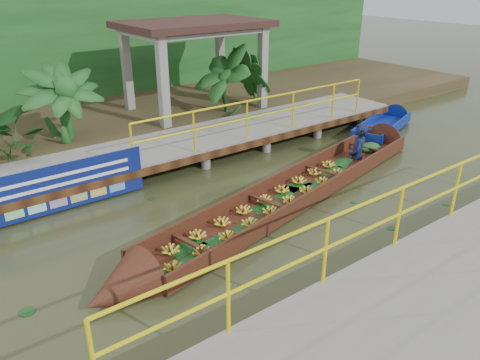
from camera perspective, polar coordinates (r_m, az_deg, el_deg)
ground at (r=9.42m, az=-0.29°, el=-4.98°), size 80.00×80.00×0.00m
land_strip at (r=15.56m, az=-17.13°, el=6.78°), size 30.00×8.00×0.45m
far_dock at (r=11.91m, az=-10.13°, el=3.57°), size 16.00×2.06×1.66m
near_dock at (r=7.68m, az=25.88°, el=-12.54°), size 18.00×2.40×1.73m
pavilion at (r=15.24m, az=-5.65°, el=17.36°), size 4.40×3.00×3.00m
foliage_backdrop at (r=17.51m, az=-20.88°, el=14.13°), size 30.00×0.80×4.00m
vendor_boat at (r=10.68m, az=8.18°, el=0.00°), size 10.66×3.23×2.34m
moored_blue_boat at (r=16.04m, az=17.84°, el=6.90°), size 3.54×1.97×0.82m
blue_banner at (r=10.23m, az=-20.14°, el=-0.61°), size 3.23×0.04×1.01m
tropical_plants at (r=12.74m, az=-21.51°, el=7.72°), size 14.43×1.43×1.79m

